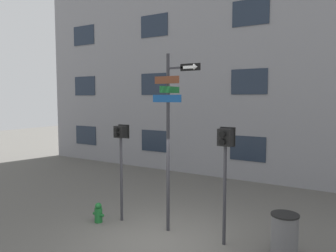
{
  "coord_description": "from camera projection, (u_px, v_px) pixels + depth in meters",
  "views": [
    {
      "loc": [
        4.33,
        -6.64,
        3.59
      ],
      "look_at": [
        -0.16,
        0.7,
        2.85
      ],
      "focal_mm": 35.0,
      "sensor_mm": 36.0,
      "label": 1
    }
  ],
  "objects": [
    {
      "name": "fire_hydrant",
      "position": [
        98.0,
        213.0,
        9.44
      ],
      "size": [
        0.38,
        0.22,
        0.58
      ],
      "color": "#196028",
      "rests_on": "ground_plane"
    },
    {
      "name": "trash_bin",
      "position": [
        284.0,
        235.0,
        7.41
      ],
      "size": [
        0.63,
        0.63,
        0.98
      ],
      "color": "#59595B",
      "rests_on": "ground_plane"
    },
    {
      "name": "pedestrian_signal_left",
      "position": [
        121.0,
        147.0,
        9.43
      ],
      "size": [
        0.38,
        0.4,
        2.81
      ],
      "color": "#2D2D33",
      "rests_on": "ground_plane"
    },
    {
      "name": "ground_plane",
      "position": [
        159.0,
        241.0,
        8.2
      ],
      "size": [
        60.0,
        60.0,
        0.0
      ],
      "primitive_type": "plane",
      "color": "#595651"
    },
    {
      "name": "street_sign_pole",
      "position": [
        170.0,
        127.0,
        8.6
      ],
      "size": [
        1.37,
        0.96,
        4.73
      ],
      "color": "#2D2D33",
      "rests_on": "ground_plane"
    },
    {
      "name": "pedestrian_signal_right",
      "position": [
        225.0,
        153.0,
        7.83
      ],
      "size": [
        0.39,
        0.4,
        2.88
      ],
      "color": "#2D2D33",
      "rests_on": "ground_plane"
    },
    {
      "name": "building_facade",
      "position": [
        252.0,
        48.0,
        13.91
      ],
      "size": [
        24.0,
        0.63,
        11.38
      ],
      "color": "gray",
      "rests_on": "ground_plane"
    }
  ]
}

